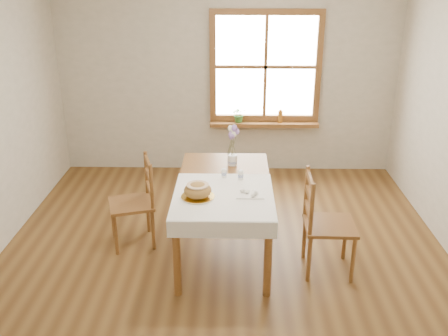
{
  "coord_description": "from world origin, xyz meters",
  "views": [
    {
      "loc": [
        0.09,
        -4.08,
        2.7
      ],
      "look_at": [
        0.0,
        0.3,
        0.9
      ],
      "focal_mm": 40.0,
      "sensor_mm": 36.0,
      "label": 1
    }
  ],
  "objects_px": {
    "flower_vase": "(232,161)",
    "bread_plate": "(198,197)",
    "chair_right": "(330,224)",
    "dining_table": "(224,190)",
    "chair_left": "(131,202)"
  },
  "relations": [
    {
      "from": "chair_left",
      "to": "flower_vase",
      "type": "xyz_separation_m",
      "value": [
        1.02,
        0.31,
        0.34
      ]
    },
    {
      "from": "chair_left",
      "to": "bread_plate",
      "type": "relative_size",
      "value": 3.19
    },
    {
      "from": "dining_table",
      "to": "chair_left",
      "type": "relative_size",
      "value": 1.73
    },
    {
      "from": "chair_right",
      "to": "flower_vase",
      "type": "height_order",
      "value": "chair_right"
    },
    {
      "from": "dining_table",
      "to": "chair_right",
      "type": "bearing_deg",
      "value": -18.61
    },
    {
      "from": "flower_vase",
      "to": "chair_right",
      "type": "bearing_deg",
      "value": -40.4
    },
    {
      "from": "chair_left",
      "to": "chair_right",
      "type": "xyz_separation_m",
      "value": [
        1.92,
        -0.46,
        0.03
      ]
    },
    {
      "from": "dining_table",
      "to": "bread_plate",
      "type": "height_order",
      "value": "bread_plate"
    },
    {
      "from": "chair_left",
      "to": "chair_right",
      "type": "height_order",
      "value": "chair_right"
    },
    {
      "from": "flower_vase",
      "to": "bread_plate",
      "type": "bearing_deg",
      "value": -110.87
    },
    {
      "from": "dining_table",
      "to": "chair_left",
      "type": "bearing_deg",
      "value": 172.2
    },
    {
      "from": "dining_table",
      "to": "chair_right",
      "type": "xyz_separation_m",
      "value": [
        0.98,
        -0.33,
        -0.18
      ]
    },
    {
      "from": "dining_table",
      "to": "chair_left",
      "type": "xyz_separation_m",
      "value": [
        -0.94,
        0.13,
        -0.2
      ]
    },
    {
      "from": "chair_right",
      "to": "flower_vase",
      "type": "distance_m",
      "value": 1.22
    },
    {
      "from": "chair_left",
      "to": "flower_vase",
      "type": "distance_m",
      "value": 1.12
    }
  ]
}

